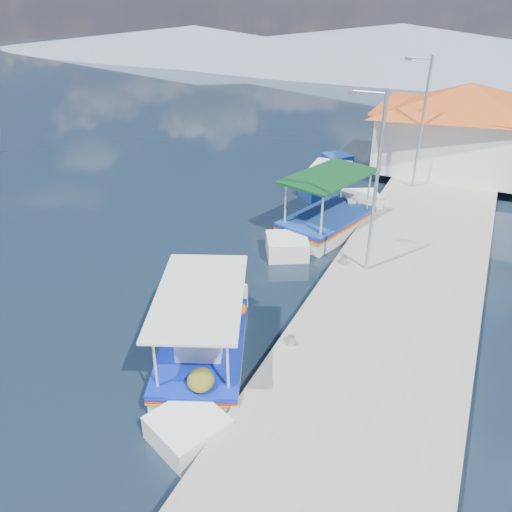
% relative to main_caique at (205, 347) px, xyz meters
% --- Properties ---
extents(ground, '(160.00, 160.00, 0.00)m').
position_rel_main_caique_xyz_m(ground, '(-1.72, 4.05, -0.48)').
color(ground, black).
rests_on(ground, ground).
extents(quay, '(5.00, 44.00, 0.50)m').
position_rel_main_caique_xyz_m(quay, '(4.18, 10.05, -0.23)').
color(quay, gray).
rests_on(quay, ground).
extents(bollards, '(0.20, 17.20, 0.30)m').
position_rel_main_caique_xyz_m(bollards, '(2.08, 9.30, 0.17)').
color(bollards, '#A5A8AD').
rests_on(bollards, quay).
extents(main_caique, '(4.07, 6.92, 2.48)m').
position_rel_main_caique_xyz_m(main_caique, '(0.00, 0.00, 0.00)').
color(main_caique, silver).
rests_on(main_caique, ground).
extents(caique_green_canopy, '(3.59, 7.20, 2.81)m').
position_rel_main_caique_xyz_m(caique_green_canopy, '(0.37, 9.34, -0.06)').
color(caique_green_canopy, silver).
rests_on(caique_green_canopy, ground).
extents(caique_blue_hull, '(2.24, 6.46, 1.15)m').
position_rel_main_caique_xyz_m(caique_blue_hull, '(-1.45, 15.15, -0.17)').
color(caique_blue_hull, navy).
rests_on(caique_blue_hull, ground).
extents(harbor_building, '(10.49, 10.49, 4.40)m').
position_rel_main_caique_xyz_m(harbor_building, '(4.47, 19.05, 2.30)').
color(harbor_building, silver).
rests_on(harbor_building, quay).
extents(lamp_post_near, '(1.21, 0.14, 6.00)m').
position_rel_main_caique_xyz_m(lamp_post_near, '(2.78, 6.05, 3.37)').
color(lamp_post_near, '#A5A8AD').
rests_on(lamp_post_near, quay).
extents(lamp_post_far, '(1.21, 0.14, 6.00)m').
position_rel_main_caique_xyz_m(lamp_post_far, '(2.78, 15.05, 3.37)').
color(lamp_post_far, '#A5A8AD').
rests_on(lamp_post_far, quay).
extents(mountain_ridge, '(171.40, 96.00, 5.50)m').
position_rel_main_caique_xyz_m(mountain_ridge, '(4.82, 60.05, 1.56)').
color(mountain_ridge, slate).
rests_on(mountain_ridge, ground).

